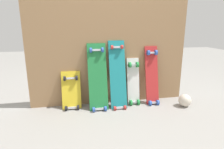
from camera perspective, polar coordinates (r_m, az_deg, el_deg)
name	(u,v)px	position (r m, az deg, el deg)	size (l,w,h in m)	color
ground_plane	(111,103)	(2.64, -0.30, -8.67)	(12.00, 12.00, 0.00)	gray
plywood_wall_panel	(110,49)	(2.51, -0.63, 7.75)	(2.09, 0.04, 1.48)	#99724C
skateboard_yellow	(71,93)	(2.49, -12.07, -5.41)	(0.24, 0.19, 0.54)	gold
skateboard_green	(98,79)	(2.41, -4.28, -1.49)	(0.24, 0.29, 0.89)	#1E7238
skateboard_teal	(118,77)	(2.45, 1.77, -0.89)	(0.21, 0.29, 0.92)	#197A7F
skateboard_white	(133,83)	(2.58, 6.45, -2.69)	(0.17, 0.19, 0.68)	silver
skateboard_red	(152,78)	(2.62, 11.91, -0.95)	(0.17, 0.25, 0.83)	#B22626
rubber_ball	(185,100)	(2.70, 20.98, -7.25)	(0.16, 0.16, 0.16)	beige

